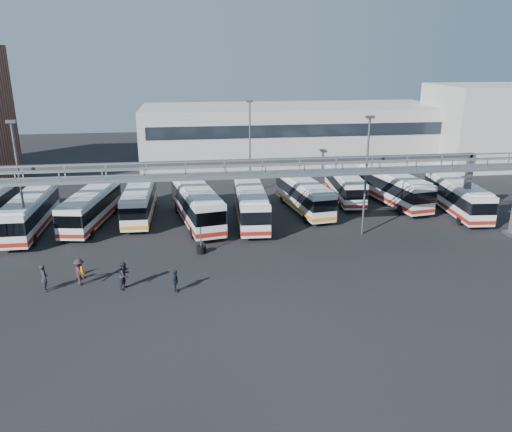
{
  "coord_description": "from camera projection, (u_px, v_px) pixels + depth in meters",
  "views": [
    {
      "loc": [
        -2.67,
        -32.29,
        15.04
      ],
      "look_at": [
        2.52,
        6.0,
        2.39
      ],
      "focal_mm": 35.0,
      "sensor_mm": 36.0,
      "label": 1
    }
  ],
  "objects": [
    {
      "name": "pedestrian_b",
      "position": [
        125.0,
        275.0,
        33.23
      ],
      "size": [
        1.05,
        1.14,
        1.88
      ],
      "primitive_type": "imported",
      "rotation": [
        0.0,
        0.0,
        1.1
      ],
      "color": "black",
      "rests_on": "ground"
    },
    {
      "name": "pedestrian_d",
      "position": [
        176.0,
        281.0,
        32.78
      ],
      "size": [
        0.48,
        0.94,
        1.54
      ],
      "primitive_type": "imported",
      "rotation": [
        0.0,
        0.0,
        1.45
      ],
      "color": "black",
      "rests_on": "ground"
    },
    {
      "name": "light_pole_left",
      "position": [
        19.0,
        178.0,
        39.14
      ],
      "size": [
        0.7,
        0.35,
        10.21
      ],
      "color": "#4C4F54",
      "rests_on": "ground"
    },
    {
      "name": "pedestrian_a",
      "position": [
        44.0,
        278.0,
        32.84
      ],
      "size": [
        0.69,
        0.81,
        1.89
      ],
      "primitive_type": "imported",
      "rotation": [
        0.0,
        0.0,
        1.97
      ],
      "color": "black",
      "rests_on": "ground"
    },
    {
      "name": "bus_1",
      "position": [
        30.0,
        213.0,
        43.43
      ],
      "size": [
        2.52,
        10.77,
        3.27
      ],
      "rotation": [
        0.0,
        0.0,
        -0.0
      ],
      "color": "silver",
      "rests_on": "ground"
    },
    {
      "name": "bus_3",
      "position": [
        139.0,
        200.0,
        47.24
      ],
      "size": [
        2.58,
        10.49,
        3.18
      ],
      "rotation": [
        0.0,
        0.0,
        -0.02
      ],
      "color": "silver",
      "rests_on": "ground"
    },
    {
      "name": "warehouse",
      "position": [
        292.0,
        134.0,
        71.51
      ],
      "size": [
        42.0,
        14.0,
        8.0
      ],
      "primitive_type": "cube",
      "color": "#9E9E99",
      "rests_on": "ground"
    },
    {
      "name": "tire_stack",
      "position": [
        201.0,
        249.0,
        39.29
      ],
      "size": [
        0.75,
        0.75,
        2.15
      ],
      "color": "black",
      "rests_on": "ground"
    },
    {
      "name": "building_right",
      "position": [
        485.0,
        126.0,
        68.71
      ],
      "size": [
        14.0,
        12.0,
        11.0
      ],
      "primitive_type": "cube",
      "color": "#B2B2AD",
      "rests_on": "ground"
    },
    {
      "name": "ground",
      "position": [
        232.0,
        275.0,
        35.43
      ],
      "size": [
        140.0,
        140.0,
        0.0
      ],
      "primitive_type": "plane",
      "color": "black",
      "rests_on": "ground"
    },
    {
      "name": "cone_left",
      "position": [
        82.0,
        269.0,
        35.58
      ],
      "size": [
        0.48,
        0.48,
        0.72
      ],
      "primitive_type": "cone",
      "rotation": [
        0.0,
        0.0,
        0.05
      ],
      "color": "orange",
      "rests_on": "ground"
    },
    {
      "name": "bus_2",
      "position": [
        91.0,
        207.0,
        45.29
      ],
      "size": [
        4.17,
        10.72,
        3.18
      ],
      "rotation": [
        0.0,
        0.0,
        -0.17
      ],
      "color": "silver",
      "rests_on": "ground"
    },
    {
      "name": "bus_5",
      "position": [
        251.0,
        203.0,
        46.02
      ],
      "size": [
        3.02,
        11.13,
        3.35
      ],
      "rotation": [
        0.0,
        0.0,
        -0.04
      ],
      "color": "silver",
      "rests_on": "ground"
    },
    {
      "name": "bus_4",
      "position": [
        197.0,
        203.0,
        45.63
      ],
      "size": [
        4.81,
        11.9,
        3.53
      ],
      "rotation": [
        0.0,
        0.0,
        0.19
      ],
      "color": "silver",
      "rests_on": "ground"
    },
    {
      "name": "bus_8",
      "position": [
        393.0,
        187.0,
        51.58
      ],
      "size": [
        4.3,
        11.33,
        3.36
      ],
      "rotation": [
        0.0,
        0.0,
        0.16
      ],
      "color": "silver",
      "rests_on": "ground"
    },
    {
      "name": "bus_6",
      "position": [
        304.0,
        194.0,
        49.28
      ],
      "size": [
        3.89,
        10.7,
        3.18
      ],
      "rotation": [
        0.0,
        0.0,
        0.14
      ],
      "color": "silver",
      "rests_on": "ground"
    },
    {
      "name": "bus_7",
      "position": [
        345.0,
        185.0,
        53.15
      ],
      "size": [
        3.07,
        10.22,
        3.06
      ],
      "rotation": [
        0.0,
        0.0,
        -0.07
      ],
      "color": "silver",
      "rests_on": "ground"
    },
    {
      "name": "pedestrian_c",
      "position": [
        80.0,
        272.0,
        33.72
      ],
      "size": [
        1.25,
        1.41,
        1.89
      ],
      "primitive_type": "imported",
      "rotation": [
        0.0,
        0.0,
        2.14
      ],
      "color": "#2E1E1F",
      "rests_on": "ground"
    },
    {
      "name": "light_pole_back",
      "position": [
        250.0,
        142.0,
        54.88
      ],
      "size": [
        0.7,
        0.35,
        10.21
      ],
      "color": "#4C4F54",
      "rests_on": "ground"
    },
    {
      "name": "light_pole_mid",
      "position": [
        366.0,
        170.0,
        41.77
      ],
      "size": [
        0.7,
        0.35,
        10.21
      ],
      "color": "#4C4F54",
      "rests_on": "ground"
    },
    {
      "name": "bus_9",
      "position": [
        457.0,
        196.0,
        48.55
      ],
      "size": [
        3.3,
        10.8,
        3.23
      ],
      "rotation": [
        0.0,
        0.0,
        -0.08
      ],
      "color": "silver",
      "rests_on": "ground"
    },
    {
      "name": "gantry",
      "position": [
        225.0,
        180.0,
        39.25
      ],
      "size": [
        51.4,
        5.15,
        7.1
      ],
      "color": "gray",
      "rests_on": "ground"
    }
  ]
}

